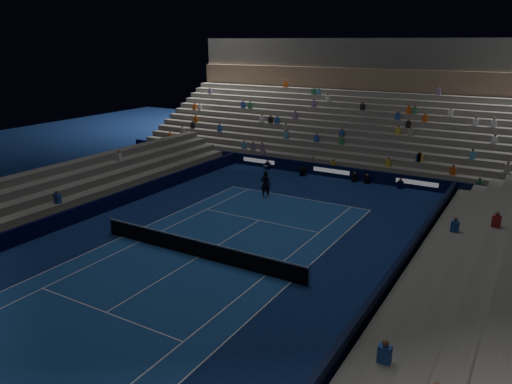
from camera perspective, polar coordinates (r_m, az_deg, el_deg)
The scene contains 11 objects.
ground at distance 26.16m, azimuth -6.75°, elevation -7.56°, with size 90.00×90.00×0.00m, color #0D1F52.
court_surface at distance 26.15m, azimuth -6.75°, elevation -7.55°, with size 10.97×23.77×0.01m, color navy.
sponsor_barrier_far at distance 41.35m, azimuth 8.85°, elevation 2.43°, with size 44.00×0.25×1.00m, color black.
sponsor_barrier_east at distance 22.00m, azimuth 14.25°, elevation -11.59°, with size 0.25×37.00×1.00m, color black.
sponsor_barrier_west at distance 32.42m, azimuth -20.62°, elevation -2.66°, with size 0.25×37.00×1.00m, color black.
grandstand_main at distance 49.46m, azimuth 13.13°, elevation 8.02°, with size 44.00×15.20×11.20m.
grandstand_east at distance 21.30m, azimuth 23.48°, elevation -12.32°, with size 5.00×37.00×2.50m.
grandstand_west at distance 34.97m, azimuth -24.30°, elevation -0.96°, with size 5.00×37.00×2.50m.
tennis_net at distance 25.95m, azimuth -6.79°, elevation -6.55°, with size 12.90×0.10×1.10m.
tennis_player at distance 35.31m, azimuth 1.12°, elevation 0.91°, with size 0.72×0.47×1.98m, color black.
broadcast_camera at distance 41.53m, azimuth 5.48°, elevation 2.40°, with size 0.68×1.05×0.67m.
Camera 1 is at (14.61, -18.75, 10.91)m, focal length 34.27 mm.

